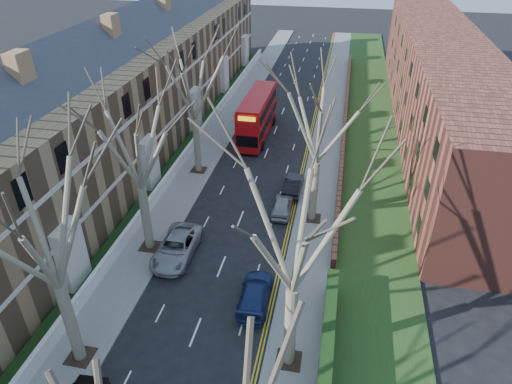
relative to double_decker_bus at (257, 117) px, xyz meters
The scene contains 16 objects.
pavement_left 5.10m from the double_decker_bus, 156.52° to the left, with size 3.00×102.00×0.12m, color slate.
pavement_right 8.27m from the double_decker_bus, 13.33° to the left, with size 3.00×102.00×0.12m, color slate.
terrace_left 13.78m from the double_decker_bus, 152.59° to the right, with size 9.70×78.00×13.60m.
flats_right 20.28m from the double_decker_bus, 16.90° to the left, with size 13.97×54.00×10.00m.
front_wall_left 8.67m from the double_decker_bus, 133.70° to the right, with size 0.30×78.00×1.00m.
grass_verge_right 12.58m from the double_decker_bus, ahead, with size 6.00×102.00×0.06m.
tree_left_mid 32.25m from the double_decker_bus, 97.20° to the right, with size 10.50×10.50×14.71m.
tree_left_far 22.64m from the double_decker_bus, 100.54° to the right, with size 10.15×10.15×14.22m.
tree_left_dist 12.37m from the double_decker_bus, 113.25° to the right, with size 10.50×10.50×14.71m.
tree_right_mid 30.98m from the double_decker_bus, 75.64° to the right, with size 10.50×10.50×14.71m.
tree_right_far 18.29m from the double_decker_bus, 63.79° to the right, with size 10.15×10.15×14.22m.
double_decker_bus is the anchor object (origin of this frame).
car_left_far 21.75m from the double_decker_bus, 94.37° to the right, with size 2.55×5.54×1.54m, color #939498.
car_right_near 25.52m from the double_decker_bus, 79.21° to the right, with size 1.92×4.71×1.37m, color navy.
car_right_mid 15.46m from the double_decker_bus, 71.22° to the right, with size 1.57×3.89×1.33m, color gray.
car_right_far 12.47m from the double_decker_bus, 63.97° to the right, with size 1.45×4.15×1.37m, color black.
Camera 1 is at (7.16, -8.61, 21.21)m, focal length 32.00 mm.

